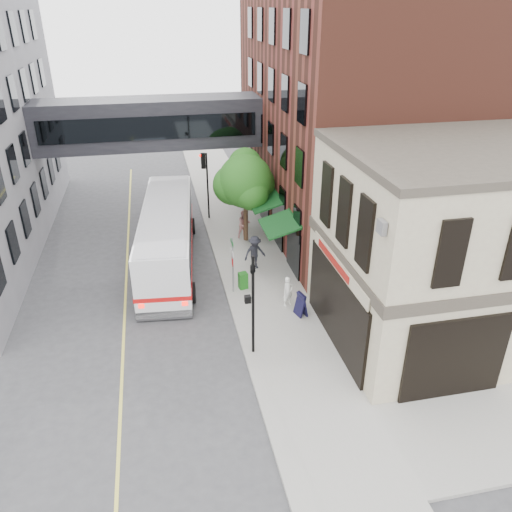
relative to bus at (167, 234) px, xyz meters
name	(u,v)px	position (x,y,z in m)	size (l,w,h in m)	color
ground	(254,387)	(2.59, -11.14, -1.80)	(120.00, 120.00, 0.00)	#38383A
sidewalk_main	(240,234)	(4.59, 2.86, -1.73)	(4.00, 60.00, 0.15)	gray
corner_building	(454,246)	(11.56, -9.14, 2.41)	(10.19, 8.12, 8.45)	tan
brick_building	(361,116)	(12.57, 3.86, 5.19)	(13.76, 18.00, 14.00)	#512419
skyway_bridge	(149,123)	(-0.41, 6.86, 4.70)	(14.00, 3.18, 3.00)	black
traffic_signal_near	(252,294)	(2.96, -9.14, 1.18)	(0.44, 0.22, 4.60)	black
traffic_signal_far	(205,173)	(2.85, 5.86, 1.54)	(0.53, 0.28, 4.50)	black
street_sign_pole	(233,260)	(2.98, -4.14, 0.13)	(0.08, 0.75, 3.00)	gray
street_tree	(245,180)	(4.78, 2.08, 2.11)	(3.80, 3.20, 5.60)	#382619
lane_marking	(126,276)	(-2.41, -1.14, -1.80)	(0.12, 40.00, 0.01)	#D8CC4C
bus	(167,234)	(0.00, 0.00, 0.00)	(3.79, 12.15, 3.22)	silver
pedestrian_a	(288,291)	(5.36, -5.93, -0.90)	(0.55, 0.36, 1.51)	white
pedestrian_b	(244,224)	(4.75, 2.26, -0.77)	(0.86, 0.67, 1.76)	tan
pedestrian_c	(255,253)	(4.57, -1.90, -0.69)	(1.24, 0.71, 1.92)	black
newspaper_box	(243,281)	(3.54, -3.90, -1.22)	(0.44, 0.39, 0.87)	#175B14
sandwich_board	(301,304)	(5.73, -6.89, -1.08)	(0.41, 0.64, 1.14)	black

